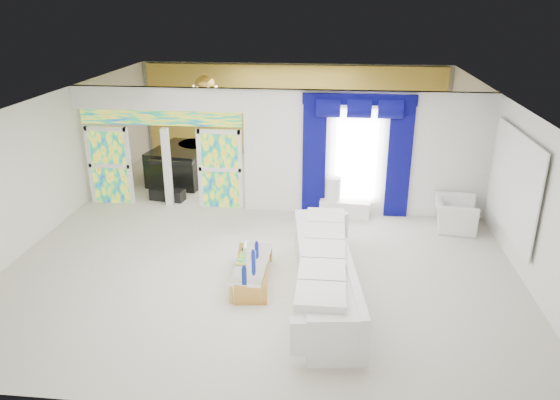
# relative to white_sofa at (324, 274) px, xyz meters

# --- Properties ---
(floor) EXTENTS (12.00, 12.00, 0.00)m
(floor) POSITION_rel_white_sofa_xyz_m (-1.28, 2.93, -0.39)
(floor) COLOR #B7AF9E
(floor) RESTS_ON ground
(dividing_wall) EXTENTS (5.70, 0.18, 3.00)m
(dividing_wall) POSITION_rel_white_sofa_xyz_m (0.87, 3.93, 1.11)
(dividing_wall) COLOR white
(dividing_wall) RESTS_ON ground
(dividing_header) EXTENTS (4.30, 0.18, 0.55)m
(dividing_header) POSITION_rel_white_sofa_xyz_m (-4.13, 3.93, 2.33)
(dividing_header) COLOR white
(dividing_header) RESTS_ON dividing_wall
(stained_panel_left) EXTENTS (0.95, 0.04, 2.00)m
(stained_panel_left) POSITION_rel_white_sofa_xyz_m (-5.55, 3.93, 0.61)
(stained_panel_left) COLOR #994C3F
(stained_panel_left) RESTS_ON ground
(stained_panel_right) EXTENTS (0.95, 0.04, 2.00)m
(stained_panel_right) POSITION_rel_white_sofa_xyz_m (-2.70, 3.93, 0.61)
(stained_panel_right) COLOR #994C3F
(stained_panel_right) RESTS_ON ground
(stained_transom) EXTENTS (4.00, 0.05, 0.35)m
(stained_transom) POSITION_rel_white_sofa_xyz_m (-4.13, 3.93, 1.86)
(stained_transom) COLOR #994C3F
(stained_transom) RESTS_ON dividing_header
(window_pane) EXTENTS (1.00, 0.02, 2.30)m
(window_pane) POSITION_rel_white_sofa_xyz_m (0.62, 3.83, 1.06)
(window_pane) COLOR white
(window_pane) RESTS_ON dividing_wall
(blue_drape_left) EXTENTS (0.55, 0.10, 2.80)m
(blue_drape_left) POSITION_rel_white_sofa_xyz_m (-0.38, 3.80, 1.01)
(blue_drape_left) COLOR #060345
(blue_drape_left) RESTS_ON ground
(blue_drape_right) EXTENTS (0.55, 0.10, 2.80)m
(blue_drape_right) POSITION_rel_white_sofa_xyz_m (1.62, 3.80, 1.01)
(blue_drape_right) COLOR #060345
(blue_drape_right) RESTS_ON ground
(blue_pelmet) EXTENTS (2.60, 0.12, 0.25)m
(blue_pelmet) POSITION_rel_white_sofa_xyz_m (0.62, 3.80, 2.43)
(blue_pelmet) COLOR #060345
(blue_pelmet) RESTS_ON dividing_wall
(wall_mirror) EXTENTS (0.04, 2.70, 1.90)m
(wall_mirror) POSITION_rel_white_sofa_xyz_m (3.66, 1.93, 1.16)
(wall_mirror) COLOR white
(wall_mirror) RESTS_ON ground
(gold_curtains) EXTENTS (9.70, 0.12, 2.90)m
(gold_curtains) POSITION_rel_white_sofa_xyz_m (-1.28, 8.83, 1.11)
(gold_curtains) COLOR gold
(gold_curtains) RESTS_ON ground
(white_sofa) EXTENTS (1.38, 4.21, 0.79)m
(white_sofa) POSITION_rel_white_sofa_xyz_m (0.00, 0.00, 0.00)
(white_sofa) COLOR white
(white_sofa) RESTS_ON ground
(coffee_table) EXTENTS (0.77, 1.76, 0.38)m
(coffee_table) POSITION_rel_white_sofa_xyz_m (-1.35, 0.30, -0.20)
(coffee_table) COLOR #B88439
(coffee_table) RESTS_ON ground
(console_table) EXTENTS (1.23, 0.50, 0.40)m
(console_table) POSITION_rel_white_sofa_xyz_m (0.40, 3.64, -0.19)
(console_table) COLOR white
(console_table) RESTS_ON ground
(table_lamp) EXTENTS (0.36, 0.36, 0.58)m
(table_lamp) POSITION_rel_white_sofa_xyz_m (0.10, 3.64, 0.29)
(table_lamp) COLOR silver
(table_lamp) RESTS_ON console_table
(armchair) EXTENTS (1.08, 1.20, 0.70)m
(armchair) POSITION_rel_white_sofa_xyz_m (2.90, 3.20, -0.05)
(armchair) COLOR white
(armchair) RESTS_ON ground
(grand_piano) EXTENTS (1.79, 2.17, 0.98)m
(grand_piano) POSITION_rel_white_sofa_xyz_m (-4.21, 5.85, 0.10)
(grand_piano) COLOR black
(grand_piano) RESTS_ON ground
(piano_bench) EXTENTS (0.95, 0.50, 0.30)m
(piano_bench) POSITION_rel_white_sofa_xyz_m (-4.21, 4.25, -0.24)
(piano_bench) COLOR black
(piano_bench) RESTS_ON ground
(tv_console) EXTENTS (0.60, 0.57, 0.75)m
(tv_console) POSITION_rel_white_sofa_xyz_m (-5.74, 5.08, -0.02)
(tv_console) COLOR tan
(tv_console) RESTS_ON ground
(chandelier) EXTENTS (0.60, 0.60, 0.60)m
(chandelier) POSITION_rel_white_sofa_xyz_m (-3.58, 6.33, 2.26)
(chandelier) COLOR gold
(chandelier) RESTS_ON ceiling
(decanters) EXTENTS (0.16, 1.16, 0.24)m
(decanters) POSITION_rel_white_sofa_xyz_m (-1.36, 0.27, 0.08)
(decanters) COLOR white
(decanters) RESTS_ON coffee_table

